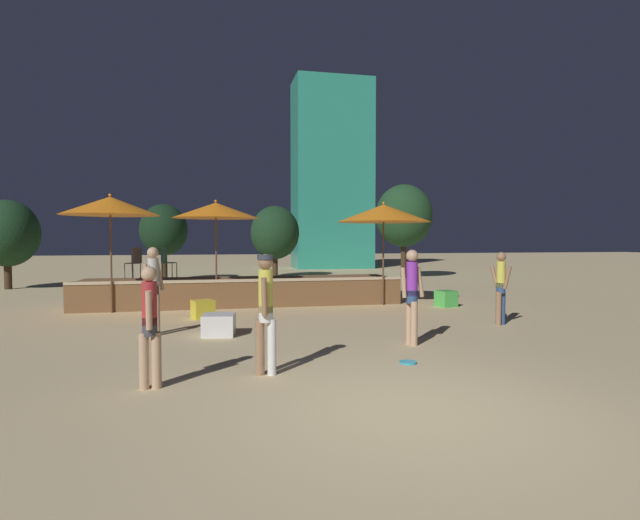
# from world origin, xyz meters

# --- Properties ---
(ground_plane) EXTENTS (120.00, 120.00, 0.00)m
(ground_plane) POSITION_xyz_m (0.00, 0.00, 0.00)
(ground_plane) COLOR #D1B784
(wooden_deck) EXTENTS (9.49, 2.34, 0.84)m
(wooden_deck) POSITION_xyz_m (-1.39, 10.17, 0.38)
(wooden_deck) COLOR brown
(wooden_deck) RESTS_ON ground
(patio_umbrella_0) EXTENTS (2.56, 2.56, 3.20)m
(patio_umbrella_0) POSITION_xyz_m (-4.91, 8.96, 2.87)
(patio_umbrella_0) COLOR brown
(patio_umbrella_0) RESTS_ON ground
(patio_umbrella_1) EXTENTS (2.42, 2.42, 3.09)m
(patio_umbrella_1) POSITION_xyz_m (-2.15, 9.07, 2.79)
(patio_umbrella_1) COLOR brown
(patio_umbrella_1) RESTS_ON ground
(patio_umbrella_2) EXTENTS (2.80, 2.80, 3.10)m
(patio_umbrella_2) POSITION_xyz_m (2.77, 8.95, 2.76)
(patio_umbrella_2) COLOR brown
(patio_umbrella_2) RESTS_ON ground
(cube_seat_0) EXTENTS (0.72, 0.72, 0.44)m
(cube_seat_0) POSITION_xyz_m (-2.13, 5.12, 0.22)
(cube_seat_0) COLOR white
(cube_seat_0) RESTS_ON ground
(cube_seat_1) EXTENTS (0.60, 0.60, 0.47)m
(cube_seat_1) POSITION_xyz_m (4.45, 8.19, 0.24)
(cube_seat_1) COLOR #4CC651
(cube_seat_1) RESTS_ON ground
(cube_seat_2) EXTENTS (0.62, 0.62, 0.46)m
(cube_seat_2) POSITION_xyz_m (-2.49, 7.43, 0.23)
(cube_seat_2) COLOR yellow
(cube_seat_2) RESTS_ON ground
(person_0) EXTENTS (0.50, 0.30, 1.79)m
(person_0) POSITION_xyz_m (1.40, 3.43, 0.98)
(person_0) COLOR tan
(person_0) RESTS_ON ground
(person_1) EXTENTS (0.31, 0.52, 1.69)m
(person_1) POSITION_xyz_m (4.25, 5.03, 0.91)
(person_1) COLOR #997051
(person_1) RESTS_ON ground
(person_2) EXTENTS (0.29, 0.46, 1.63)m
(person_2) POSITION_xyz_m (-3.06, 1.58, 0.87)
(person_2) COLOR tan
(person_2) RESTS_ON ground
(person_3) EXTENTS (0.30, 0.55, 1.77)m
(person_3) POSITION_xyz_m (-1.49, 1.93, 1.00)
(person_3) COLOR white
(person_3) RESTS_ON ground
(person_4) EXTENTS (0.41, 0.45, 1.82)m
(person_4) POSITION_xyz_m (-3.44, 5.44, 1.01)
(person_4) COLOR tan
(person_4) RESTS_ON ground
(bistro_chair_0) EXTENTS (0.47, 0.47, 0.90)m
(bistro_chair_0) POSITION_xyz_m (-3.56, 9.87, 1.38)
(bistro_chair_0) COLOR #1E4C47
(bistro_chair_0) RESTS_ON wooden_deck
(bistro_chair_1) EXTENTS (0.48, 0.48, 0.90)m
(bistro_chair_1) POSITION_xyz_m (-4.43, 9.78, 1.38)
(bistro_chair_1) COLOR #47474C
(bistro_chair_1) RESTS_ON wooden_deck
(frisbee_disc) EXTENTS (0.27, 0.27, 0.03)m
(frisbee_disc) POSITION_xyz_m (0.79, 2.11, 0.02)
(frisbee_disc) COLOR #33B2D8
(frisbee_disc) RESTS_ON ground
(background_tree_0) EXTENTS (2.86, 2.86, 4.74)m
(background_tree_0) POSITION_xyz_m (7.22, 18.52, 3.16)
(background_tree_0) COLOR #3D2B1C
(background_tree_0) RESTS_ON ground
(background_tree_1) EXTENTS (2.48, 2.48, 3.68)m
(background_tree_1) POSITION_xyz_m (0.89, 20.22, 2.31)
(background_tree_1) COLOR #3D2B1C
(background_tree_1) RESTS_ON ground
(background_tree_2) EXTENTS (2.40, 2.40, 3.54)m
(background_tree_2) POSITION_xyz_m (-10.18, 16.55, 2.21)
(background_tree_2) COLOR #3D2B1C
(background_tree_2) RESTS_ON ground
(background_tree_3) EXTENTS (2.20, 2.20, 3.63)m
(background_tree_3) POSITION_xyz_m (-4.49, 19.16, 2.40)
(background_tree_3) COLOR #3D2B1C
(background_tree_3) RESTS_ON ground
(distant_building) EXTENTS (5.24, 3.14, 12.77)m
(distant_building) POSITION_xyz_m (5.80, 28.19, 6.39)
(distant_building) COLOR teal
(distant_building) RESTS_ON ground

